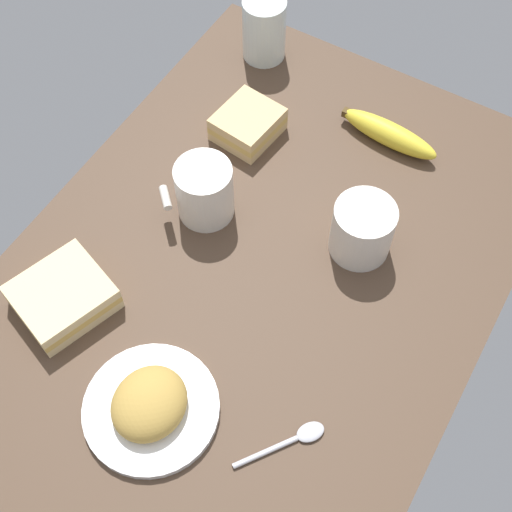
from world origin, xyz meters
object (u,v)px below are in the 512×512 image
at_px(sandwich_main, 63,297).
at_px(spoon, 294,439).
at_px(coffee_mug_black, 204,191).
at_px(banana, 389,134).
at_px(coffee_mug_milky, 362,229).
at_px(plate_of_food, 150,406).
at_px(sandwich_side, 248,124).
at_px(glass_of_milk, 264,31).

xyz_separation_m(sandwich_main, spoon, (0.00, 0.36, -0.02)).
xyz_separation_m(coffee_mug_black, sandwich_main, (0.23, -0.08, -0.03)).
bearing_deg(banana, coffee_mug_milky, 13.75).
relative_size(plate_of_food, coffee_mug_black, 1.73).
bearing_deg(sandwich_main, banana, 152.67).
xyz_separation_m(plate_of_food, sandwich_side, (-0.45, -0.13, 0.00)).
bearing_deg(sandwich_main, plate_of_food, 71.52).
distance_m(coffee_mug_black, sandwich_main, 0.24).
bearing_deg(spoon, coffee_mug_black, -129.88).
distance_m(sandwich_side, spoon, 0.49).
distance_m(coffee_mug_milky, banana, 0.20).
xyz_separation_m(coffee_mug_milky, spoon, (0.29, 0.06, -0.04)).
relative_size(plate_of_food, coffee_mug_milky, 1.55).
bearing_deg(plate_of_food, sandwich_main, -108.48).
height_order(banana, spoon, banana).
bearing_deg(sandwich_main, sandwich_side, 172.01).
bearing_deg(sandwich_side, plate_of_food, 16.36).
bearing_deg(banana, plate_of_food, -6.76).
relative_size(plate_of_food, sandwich_side, 1.65).
xyz_separation_m(sandwich_main, glass_of_milk, (-0.55, -0.01, 0.03)).
xyz_separation_m(plate_of_food, coffee_mug_black, (-0.29, -0.11, 0.03)).
distance_m(sandwich_main, banana, 0.54).
xyz_separation_m(sandwich_side, spoon, (0.39, 0.30, -0.02)).
relative_size(sandwich_side, glass_of_milk, 0.96).
bearing_deg(coffee_mug_black, banana, 145.95).
distance_m(plate_of_food, coffee_mug_black, 0.31).
bearing_deg(glass_of_milk, sandwich_main, 1.55).
xyz_separation_m(coffee_mug_milky, sandwich_side, (-0.10, -0.24, -0.02)).
bearing_deg(coffee_mug_milky, spoon, 11.24).
xyz_separation_m(coffee_mug_black, coffee_mug_milky, (-0.06, 0.22, -0.00)).
distance_m(coffee_mug_black, glass_of_milk, 0.34).
bearing_deg(glass_of_milk, plate_of_food, 18.08).
xyz_separation_m(banana, spoon, (0.49, 0.11, -0.01)).
xyz_separation_m(coffee_mug_milky, glass_of_milk, (-0.26, -0.31, 0.00)).
bearing_deg(banana, sandwich_side, -63.33).
distance_m(sandwich_side, glass_of_milk, 0.18).
relative_size(coffee_mug_milky, glass_of_milk, 1.02).
bearing_deg(coffee_mug_black, sandwich_main, -18.76).
height_order(coffee_mug_black, sandwich_side, coffee_mug_black).
bearing_deg(plate_of_food, coffee_mug_milky, 162.14).
bearing_deg(sandwich_main, glass_of_milk, -178.45).
relative_size(coffee_mug_black, sandwich_side, 0.95).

